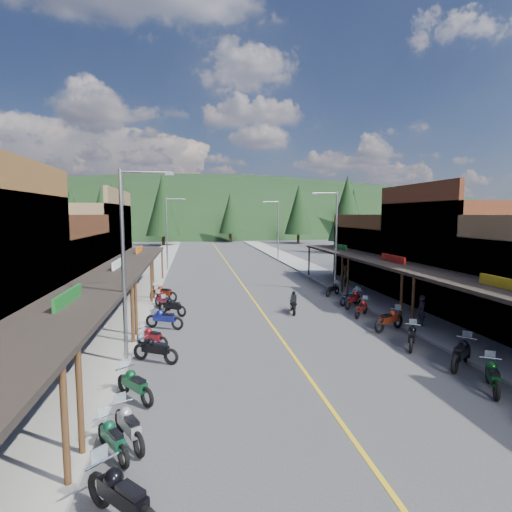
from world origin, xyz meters
name	(u,v)px	position (x,y,z in m)	size (l,w,h in m)	color
ground	(268,320)	(0.00, 0.00, 0.00)	(220.00, 220.00, 0.00)	#38383A
centerline	(233,272)	(0.00, 20.00, 0.01)	(0.15, 90.00, 0.01)	gold
sidewalk_west	(151,273)	(-8.70, 20.00, 0.07)	(3.40, 94.00, 0.15)	gray
sidewalk_east	(311,269)	(8.70, 20.00, 0.07)	(3.40, 94.00, 0.15)	gray
shop_west_2	(26,279)	(-13.75, 1.70, 2.53)	(10.90, 9.00, 6.20)	#3F2111
shop_west_3	(74,248)	(-13.78, 11.30, 3.52)	(10.90, 10.20, 8.20)	brown
shop_east_2	(463,254)	(13.78, 1.70, 3.52)	(10.90, 9.00, 8.20)	#562B19
shop_east_3	(392,255)	(13.75, 11.30, 2.53)	(10.90, 10.20, 6.20)	#4C2D16
streetlight_0	(127,258)	(-6.95, -6.00, 4.46)	(2.16, 0.18, 8.00)	gray
streetlight_1	(168,230)	(-6.95, 22.00, 4.46)	(2.16, 0.18, 8.00)	gray
streetlight_2	(334,236)	(6.95, 8.00, 4.46)	(2.16, 0.18, 8.00)	gray
streetlight_3	(277,227)	(6.95, 30.00, 4.46)	(2.16, 0.18, 8.00)	gray
ridge_hill	(204,230)	(0.00, 135.00, 0.00)	(310.00, 140.00, 60.00)	black
pine_0	(6,213)	(-40.00, 62.00, 6.48)	(5.04, 5.04, 11.00)	black
pine_1	(102,210)	(-24.00, 70.00, 7.24)	(5.88, 5.88, 12.50)	black
pine_2	(163,205)	(-10.00, 58.00, 7.99)	(6.72, 6.72, 14.00)	black
pine_3	(230,213)	(4.00, 66.00, 6.48)	(5.04, 5.04, 11.00)	black
pine_4	(299,209)	(18.00, 60.00, 7.24)	(5.88, 5.88, 12.50)	black
pine_5	(349,207)	(34.00, 72.00, 7.99)	(6.72, 6.72, 14.00)	black
pine_6	(411,213)	(46.00, 64.00, 6.48)	(5.04, 5.04, 11.00)	black
pine_7	(71,210)	(-32.00, 76.00, 7.24)	(5.88, 5.88, 12.50)	black
pine_8	(71,216)	(-22.00, 40.00, 5.98)	(4.48, 4.48, 10.00)	black
pine_9	(353,213)	(24.00, 45.00, 6.38)	(4.93, 4.93, 10.80)	black
pine_10	(112,211)	(-18.00, 50.00, 6.78)	(5.38, 5.38, 11.60)	black
pine_11	(347,208)	(20.00, 38.00, 7.19)	(5.82, 5.82, 12.40)	black
bike_west_1	(122,494)	(-5.79, -14.89, 0.67)	(0.78, 2.35, 1.34)	black
bike_west_2	(113,437)	(-6.43, -12.45, 0.53)	(0.62, 1.85, 1.06)	#0E462C
bike_west_3	(129,424)	(-6.10, -11.96, 0.59)	(0.68, 2.05, 1.17)	#9C9CA1
bike_west_4	(135,383)	(-6.31, -9.32, 0.60)	(0.70, 2.09, 1.20)	#0C3D21
bike_west_5	(155,348)	(-5.94, -5.88, 0.61)	(0.72, 2.15, 1.23)	black
bike_west_6	(152,336)	(-6.27, -3.84, 0.54)	(0.63, 1.88, 1.07)	maroon
bike_west_7	(164,318)	(-5.91, -0.88, 0.63)	(0.73, 2.19, 1.25)	navy
bike_west_8	(172,306)	(-5.64, 2.05, 0.61)	(0.71, 2.14, 1.22)	black
bike_west_9	(163,300)	(-6.33, 4.03, 0.57)	(0.67, 2.00, 1.14)	maroon
bike_west_10	(163,292)	(-6.46, 6.28, 0.66)	(0.77, 2.30, 1.31)	maroon
bike_east_3	(493,375)	(6.03, -10.61, 0.61)	(0.71, 2.14, 1.22)	#0B3812
bike_east_4	(461,352)	(6.39, -8.45, 0.66)	(0.77, 2.32, 1.33)	black
bike_east_5	(412,336)	(5.70, -5.92, 0.60)	(0.70, 2.09, 1.20)	black
bike_east_6	(389,319)	(6.02, -3.12, 0.65)	(0.76, 2.28, 1.30)	maroon
bike_east_7	(362,307)	(5.80, -0.07, 0.58)	(0.68, 2.03, 1.16)	maroon
bike_east_8	(353,298)	(6.24, 2.24, 0.64)	(0.75, 2.24, 1.28)	maroon
bike_east_9	(349,297)	(6.27, 2.99, 0.53)	(0.62, 1.86, 1.06)	navy
bike_east_10	(333,289)	(6.27, 6.28, 0.54)	(0.62, 1.87, 1.07)	black
rider_on_bike	(293,304)	(1.88, 1.40, 0.59)	(0.88, 1.98, 1.46)	black
pedestrian_east_a	(421,310)	(7.99, -2.94, 1.00)	(0.62, 0.41, 1.70)	#282132
pedestrian_east_b	(344,275)	(8.34, 9.16, 1.07)	(0.89, 0.51, 1.83)	brown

